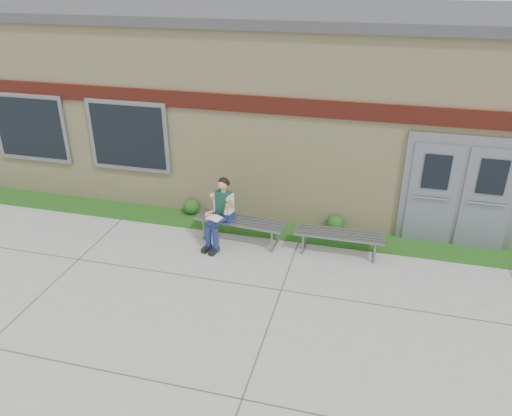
# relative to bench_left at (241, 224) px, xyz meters

# --- Properties ---
(ground) EXTENTS (80.00, 80.00, 0.00)m
(ground) POSITION_rel_bench_left_xyz_m (0.17, -2.00, -0.37)
(ground) COLOR #9E9E99
(ground) RESTS_ON ground
(grass_strip) EXTENTS (16.00, 0.80, 0.02)m
(grass_strip) POSITION_rel_bench_left_xyz_m (0.17, 0.60, -0.36)
(grass_strip) COLOR #154311
(grass_strip) RESTS_ON ground
(school_building) EXTENTS (16.20, 6.22, 4.20)m
(school_building) POSITION_rel_bench_left_xyz_m (0.17, 3.99, 1.73)
(school_building) COLOR beige
(school_building) RESTS_ON ground
(bench_left) EXTENTS (1.88, 0.67, 0.48)m
(bench_left) POSITION_rel_bench_left_xyz_m (0.00, 0.00, 0.00)
(bench_left) COLOR slate
(bench_left) RESTS_ON ground
(bench_right) EXTENTS (1.72, 0.49, 0.45)m
(bench_right) POSITION_rel_bench_left_xyz_m (2.00, 0.00, -0.02)
(bench_right) COLOR slate
(bench_right) RESTS_ON ground
(girl) EXTENTS (0.54, 0.87, 1.39)m
(girl) POSITION_rel_bench_left_xyz_m (-0.36, -0.21, 0.36)
(girl) COLOR navy
(girl) RESTS_ON ground
(shrub_mid) EXTENTS (0.35, 0.35, 0.35)m
(shrub_mid) POSITION_rel_bench_left_xyz_m (-1.41, 0.85, -0.18)
(shrub_mid) COLOR #154311
(shrub_mid) RESTS_ON grass_strip
(shrub_east) EXTENTS (0.36, 0.36, 0.36)m
(shrub_east) POSITION_rel_bench_left_xyz_m (1.83, 0.85, -0.17)
(shrub_east) COLOR #154311
(shrub_east) RESTS_ON grass_strip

